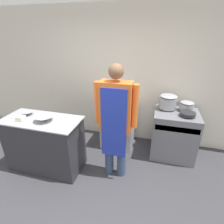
# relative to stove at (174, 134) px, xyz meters

# --- Properties ---
(ground_plane) EXTENTS (14.00, 14.00, 0.00)m
(ground_plane) POSITION_rel_stove_xyz_m (-1.19, -1.69, -0.45)
(ground_plane) COLOR #38383D
(wall_back) EXTENTS (8.00, 0.05, 2.70)m
(wall_back) POSITION_rel_stove_xyz_m (-1.19, 0.42, 0.90)
(wall_back) COLOR silver
(wall_back) RESTS_ON ground_plane
(prep_counter) EXTENTS (1.27, 0.60, 0.94)m
(prep_counter) POSITION_rel_stove_xyz_m (-2.13, -0.96, 0.02)
(prep_counter) COLOR #2D2D33
(prep_counter) RESTS_ON ground_plane
(stove) EXTENTS (0.78, 0.69, 0.91)m
(stove) POSITION_rel_stove_xyz_m (0.00, 0.00, 0.00)
(stove) COLOR slate
(stove) RESTS_ON ground_plane
(fridge_unit) EXTENTS (0.63, 0.60, 0.87)m
(fridge_unit) POSITION_rel_stove_xyz_m (-1.09, 0.07, -0.01)
(fridge_unit) COLOR silver
(fridge_unit) RESTS_ON ground_plane
(person_cook) EXTENTS (0.64, 0.24, 1.84)m
(person_cook) POSITION_rel_stove_xyz_m (-0.93, -0.82, 0.60)
(person_cook) COLOR #38476B
(person_cook) RESTS_ON ground_plane
(mixing_bowl) EXTENTS (0.29, 0.29, 0.09)m
(mixing_bowl) POSITION_rel_stove_xyz_m (-2.03, -0.98, 0.53)
(mixing_bowl) COLOR #9EA0A8
(mixing_bowl) RESTS_ON prep_counter
(small_bowl) EXTENTS (0.19, 0.19, 0.06)m
(small_bowl) POSITION_rel_stove_xyz_m (-2.44, -0.87, 0.52)
(small_bowl) COLOR #9EA0A8
(small_bowl) RESTS_ON prep_counter
(plastic_tub) EXTENTS (0.11, 0.11, 0.07)m
(plastic_tub) POSITION_rel_stove_xyz_m (-2.40, -1.06, 0.52)
(plastic_tub) COLOR silver
(plastic_tub) RESTS_ON prep_counter
(stock_pot) EXTENTS (0.32, 0.32, 0.26)m
(stock_pot) POSITION_rel_stove_xyz_m (-0.18, 0.12, 0.59)
(stock_pot) COLOR #9EA0A8
(stock_pot) RESTS_ON stove
(saute_pan) EXTENTS (0.25, 0.25, 0.05)m
(saute_pan) POSITION_rel_stove_xyz_m (0.16, -0.12, 0.49)
(saute_pan) COLOR #262628
(saute_pan) RESTS_ON stove
(sauce_pot) EXTENTS (0.24, 0.24, 0.16)m
(sauce_pot) POSITION_rel_stove_xyz_m (0.16, 0.12, 0.54)
(sauce_pot) COLOR #9EA0A8
(sauce_pot) RESTS_ON stove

